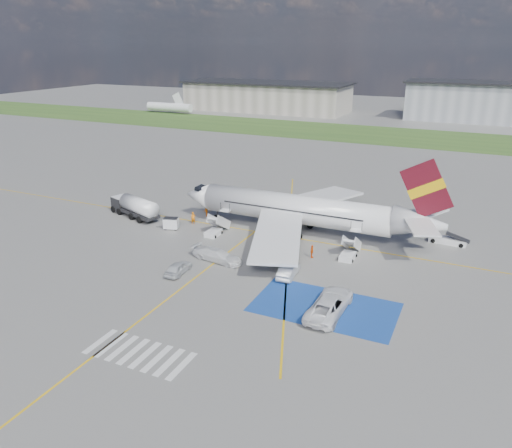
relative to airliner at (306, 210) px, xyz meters
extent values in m
plane|color=#60605E|center=(-1.51, -14.00, -3.39)|extent=(400.00, 400.00, 0.00)
cube|color=#2D4C1E|center=(-1.51, 81.00, -3.39)|extent=(400.00, 30.00, 0.01)
cube|color=gold|center=(-1.51, -2.00, -3.39)|extent=(120.00, 0.20, 0.01)
cube|color=gold|center=(-6.51, -24.00, -3.39)|extent=(0.20, 60.00, 0.01)
cube|color=gold|center=(-1.51, -2.00, -3.39)|extent=(20.71, 56.45, 0.01)
cube|color=navy|center=(8.49, -18.00, -3.39)|extent=(14.00, 8.00, 0.01)
cube|color=silver|center=(-7.51, -32.00, -3.39)|extent=(0.60, 4.00, 0.01)
cube|color=silver|center=(-6.31, -32.00, -3.39)|extent=(0.60, 4.00, 0.01)
cube|color=silver|center=(-5.11, -32.00, -3.39)|extent=(0.60, 4.00, 0.01)
cube|color=silver|center=(-3.91, -32.00, -3.39)|extent=(0.60, 4.00, 0.01)
cube|color=silver|center=(-2.71, -32.00, -3.39)|extent=(0.60, 4.00, 0.01)
cube|color=silver|center=(-1.51, -32.00, -3.39)|extent=(0.60, 4.00, 0.01)
cube|color=silver|center=(-0.31, -32.00, -3.39)|extent=(0.60, 4.00, 0.01)
cube|color=silver|center=(0.89, -32.00, -3.39)|extent=(0.60, 4.00, 0.01)
cube|color=gray|center=(-56.51, 116.00, 1.61)|extent=(60.00, 22.00, 10.00)
cube|color=gray|center=(18.49, 121.00, 2.61)|extent=(48.00, 18.00, 12.00)
cylinder|color=silver|center=(-1.51, 0.00, 0.01)|extent=(26.00, 3.90, 3.90)
cone|color=silver|center=(-16.51, 0.00, 0.01)|extent=(4.00, 3.90, 3.90)
cube|color=black|center=(-15.91, 0.00, 1.06)|extent=(1.67, 1.90, 0.82)
cone|color=silver|center=(14.69, 0.00, 0.41)|extent=(6.50, 3.90, 3.90)
cube|color=silver|center=(-0.51, -8.50, -0.59)|extent=(9.86, 15.95, 1.40)
cube|color=silver|center=(-0.51, 8.50, -0.59)|extent=(9.86, 15.95, 1.40)
cylinder|color=#38383A|center=(-1.51, -5.60, -1.99)|extent=(3.40, 2.10, 2.10)
cylinder|color=#38383A|center=(-1.51, 5.60, -1.99)|extent=(3.40, 2.10, 2.10)
cube|color=#510D18|center=(14.99, 0.00, 4.81)|extent=(6.62, 0.30, 7.45)
cube|color=#E2AD0C|center=(14.99, 0.00, 4.81)|extent=(4.36, 0.40, 3.08)
cube|color=silver|center=(15.29, -3.20, 1.11)|extent=(4.73, 5.95, 0.49)
cube|color=silver|center=(15.29, 3.20, 1.11)|extent=(4.73, 5.95, 0.49)
cube|color=black|center=(-1.51, -1.96, 0.36)|extent=(19.50, 0.04, 0.18)
cube|color=black|center=(-1.51, 1.96, 0.36)|extent=(19.50, 0.04, 0.18)
cube|color=silver|center=(-11.01, -4.15, -1.94)|extent=(1.40, 3.73, 2.32)
cube|color=silver|center=(-11.01, -2.25, -0.89)|extent=(1.40, 1.00, 0.12)
cylinder|color=black|center=(-11.71, -2.25, -0.34)|extent=(0.06, 0.06, 1.10)
cylinder|color=black|center=(-10.31, -2.25, -0.34)|extent=(0.06, 0.06, 1.10)
cube|color=silver|center=(-11.01, -5.75, -3.04)|extent=(1.60, 2.40, 0.70)
cube|color=silver|center=(7.49, -4.15, -1.94)|extent=(1.40, 3.73, 2.32)
cube|color=silver|center=(7.49, -2.25, -0.89)|extent=(1.40, 1.00, 0.12)
cylinder|color=black|center=(6.79, -2.25, -0.34)|extent=(0.06, 0.06, 1.10)
cylinder|color=black|center=(8.19, -2.25, -0.34)|extent=(0.06, 0.06, 1.10)
cube|color=silver|center=(7.49, -5.75, -3.04)|extent=(1.60, 2.40, 0.70)
cube|color=black|center=(-28.67, -2.83, -2.22)|extent=(2.97, 2.97, 2.34)
cylinder|color=silver|center=(-24.15, -4.38, -1.36)|extent=(7.30, 4.45, 2.34)
cube|color=black|center=(-24.15, -4.38, -2.53)|extent=(7.30, 4.45, 0.51)
cube|color=silver|center=(-17.54, -6.05, -2.54)|extent=(2.28, 1.78, 1.40)
cube|color=black|center=(-17.54, -6.05, -1.79)|extent=(2.16, 1.65, 0.12)
cube|color=silver|center=(17.96, 4.63, -3.01)|extent=(4.68, 1.83, 0.76)
cube|color=black|center=(19.10, 4.55, -2.34)|extent=(3.06, 1.34, 0.85)
imported|color=#B4B7BC|center=(-8.80, -17.63, -2.69)|extent=(1.93, 4.24, 1.41)
imported|color=#A7A9AE|center=(2.75, -13.11, -2.65)|extent=(1.92, 4.63, 1.49)
imported|color=white|center=(9.20, -18.72, -2.21)|extent=(3.04, 6.37, 2.37)
imported|color=silver|center=(-6.51, -12.74, -2.42)|extent=(5.23, 2.75, 1.95)
imported|color=orange|center=(-15.80, -3.03, -2.49)|extent=(0.76, 0.78, 1.80)
imported|color=orange|center=(-15.92, 0.71, -2.59)|extent=(0.89, 0.97, 1.60)
imported|color=#F95B0D|center=(3.44, -7.12, -2.59)|extent=(0.52, 0.99, 1.62)
camera|label=1|loc=(20.55, -60.15, 21.25)|focal=35.00mm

